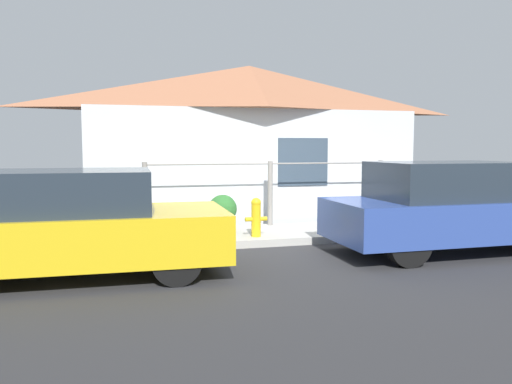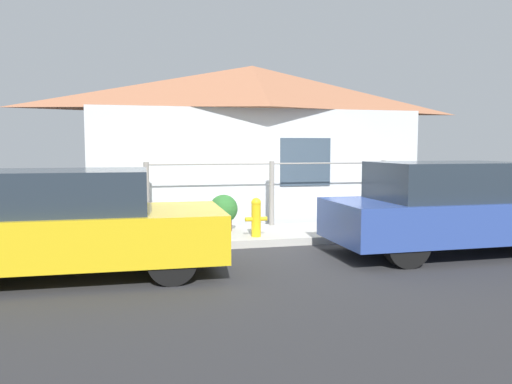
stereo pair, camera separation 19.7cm
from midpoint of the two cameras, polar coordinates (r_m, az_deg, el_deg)
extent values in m
plane|color=#2D2D30|center=(8.47, 3.92, -6.15)|extent=(60.00, 60.00, 0.00)
cube|color=#B2AFA8|center=(9.23, 2.23, -4.80)|extent=(24.00, 1.65, 0.13)
cube|color=silver|center=(10.32, 0.13, 2.75)|extent=(7.01, 0.12, 2.45)
cube|color=#384756|center=(10.51, 4.85, 3.45)|extent=(1.10, 0.04, 1.00)
pyramid|color=#A36647|center=(11.39, -1.28, 11.71)|extent=(7.41, 2.20, 1.01)
cylinder|color=gray|center=(9.40, -13.13, -0.49)|extent=(0.10, 0.10, 1.26)
cylinder|color=gray|center=(9.78, 1.06, -0.14)|extent=(0.10, 0.10, 1.26)
cylinder|color=gray|center=(10.70, 13.48, 0.18)|extent=(0.10, 0.10, 1.26)
cylinder|color=gray|center=(9.74, 1.06, 3.26)|extent=(4.80, 0.03, 0.03)
cube|color=gold|center=(6.84, -20.14, -4.67)|extent=(3.75, 1.81, 0.61)
cube|color=#232D38|center=(6.79, -21.53, 0.07)|extent=(2.08, 1.57, 0.53)
cylinder|color=black|center=(7.58, -10.76, -5.27)|extent=(0.61, 0.21, 0.60)
cylinder|color=black|center=(6.13, -9.99, -7.75)|extent=(0.61, 0.21, 0.60)
cube|color=#2D4793|center=(8.43, 21.04, -2.77)|extent=(3.96, 1.62, 0.61)
cube|color=#232D38|center=(8.28, 20.29, 1.24)|extent=(2.18, 1.42, 0.58)
cylinder|color=black|center=(9.75, 24.44, -3.17)|extent=(0.65, 0.20, 0.65)
cylinder|color=black|center=(8.40, 11.40, -4.07)|extent=(0.65, 0.20, 0.65)
cylinder|color=black|center=(7.22, 16.31, -5.70)|extent=(0.65, 0.20, 0.65)
cylinder|color=yellow|center=(8.55, -0.65, -3.29)|extent=(0.16, 0.16, 0.55)
sphere|color=yellow|center=(8.51, -0.65, -1.23)|extent=(0.17, 0.17, 0.17)
cylinder|color=yellow|center=(8.51, -1.42, -3.14)|extent=(0.15, 0.07, 0.07)
cylinder|color=yellow|center=(8.57, 0.11, -3.08)|extent=(0.15, 0.07, 0.07)
cylinder|color=brown|center=(9.18, -4.43, -3.79)|extent=(0.30, 0.30, 0.21)
sphere|color=#2D6B2D|center=(9.14, -4.44, -1.93)|extent=(0.52, 0.52, 0.52)
camera|label=1|loc=(0.10, -90.67, -0.06)|focal=35.00mm
camera|label=2|loc=(0.10, 89.33, 0.06)|focal=35.00mm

